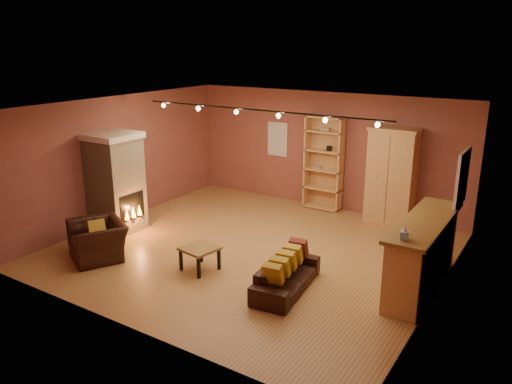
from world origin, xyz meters
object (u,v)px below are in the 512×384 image
Objects in this scene: bar_counter at (422,254)px; coffee_table at (200,250)px; armchair at (97,234)px; armoire at (391,176)px; fireplace at (116,182)px; bookcase at (325,162)px; loveseat at (286,270)px.

bar_counter is 3.76× the size of coffee_table.
armoire is at bearing 77.60° from armchair.
bookcase is (3.11, 3.73, 0.09)m from fireplace.
bar_counter is at bearing 7.38° from fireplace.
fireplace is at bearing -172.62° from bar_counter.
armchair is (-2.32, -4.97, -0.68)m from bookcase.
coffee_table is at bearing -94.82° from bookcase.
bar_counter reaches higher than coffee_table.
bookcase is at bearing 92.31° from armchair.
bookcase is 1.05× the size of armoire.
bar_counter reaches higher than loveseat.
coffee_table is (-0.37, -4.36, -0.78)m from bookcase.
armoire is at bearing 36.72° from fireplace.
armoire is at bearing 117.60° from bar_counter.
bookcase reaches higher than loveseat.
coffee_table is (-1.66, -0.19, 0.03)m from loveseat.
coffee_table is at bearing -115.98° from armoire.
bar_counter is at bearing -62.85° from loveseat.
armchair is (-4.00, -4.81, -0.61)m from armoire.
bookcase is at bearing 85.18° from coffee_table.
loveseat is at bearing -5.71° from fireplace.
bookcase is at bearing 174.75° from armoire.
bookcase is 5.52m from armchair.
armoire is 3.24× the size of coffee_table.
armchair is 2.04m from coffee_table.
armoire is 0.86× the size of bar_counter.
armchair is (0.80, -1.24, -0.59)m from fireplace.
armchair is at bearing -57.16° from fireplace.
bar_counter is at bearing 22.32° from coffee_table.
coffee_table is (2.75, -0.63, -0.69)m from fireplace.
fireplace is 3.18× the size of coffee_table.
bookcase is at bearing 50.15° from fireplace.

